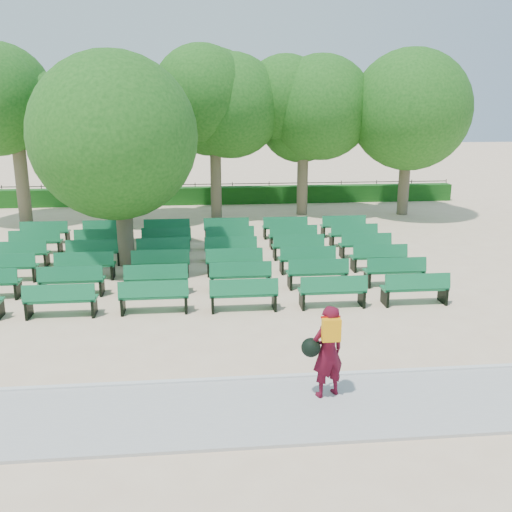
{
  "coord_description": "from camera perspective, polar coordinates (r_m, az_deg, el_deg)",
  "views": [
    {
      "loc": [
        -0.82,
        -16.25,
        5.23
      ],
      "look_at": [
        0.72,
        -1.0,
        1.1
      ],
      "focal_mm": 40.0,
      "sensor_mm": 36.0,
      "label": 1
    }
  ],
  "objects": [
    {
      "name": "fence",
      "position": [
        31.1,
        -4.21,
        5.36
      ],
      "size": [
        26.0,
        0.1,
        1.02
      ],
      "primitive_type": null,
      "color": "black",
      "rests_on": "ground"
    },
    {
      "name": "tree_among",
      "position": [
        18.82,
        -13.58,
        12.75
      ],
      "size": [
        5.19,
        5.19,
        6.96
      ],
      "color": "brown",
      "rests_on": "ground"
    },
    {
      "name": "person",
      "position": [
        10.39,
        7.08,
        -9.33
      ],
      "size": [
        0.86,
        0.61,
        1.73
      ],
      "rotation": [
        0.0,
        0.0,
        3.49
      ],
      "color": "#4F0B1B",
      "rests_on": "ground"
    },
    {
      "name": "tree_line",
      "position": [
        26.78,
        -3.92,
        3.78
      ],
      "size": [
        21.8,
        6.8,
        7.04
      ],
      "primitive_type": null,
      "color": "#215C18",
      "rests_on": "ground"
    },
    {
      "name": "hedge",
      "position": [
        30.63,
        -4.2,
        6.06
      ],
      "size": [
        26.0,
        0.7,
        0.9
      ],
      "primitive_type": "cube",
      "color": "#154C14",
      "rests_on": "ground"
    },
    {
      "name": "bench_array",
      "position": [
        18.72,
        -5.8,
        -0.93
      ],
      "size": [
        1.77,
        0.57,
        1.11
      ],
      "rotation": [
        0.0,
        0.0,
        0.01
      ],
      "color": "#126B3C",
      "rests_on": "ground"
    },
    {
      "name": "curb",
      "position": [
        11.29,
        -0.99,
        -12.23
      ],
      "size": [
        30.0,
        0.12,
        0.1
      ],
      "primitive_type": "cube",
      "color": "silver",
      "rests_on": "ground"
    },
    {
      "name": "ground",
      "position": [
        17.09,
        -2.76,
        -2.76
      ],
      "size": [
        120.0,
        120.0,
        0.0
      ],
      "primitive_type": "plane",
      "color": "beige"
    },
    {
      "name": "paving",
      "position": [
        10.29,
        -0.43,
        -15.25
      ],
      "size": [
        30.0,
        2.2,
        0.06
      ],
      "primitive_type": "cube",
      "color": "#ADACA8",
      "rests_on": "ground"
    }
  ]
}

